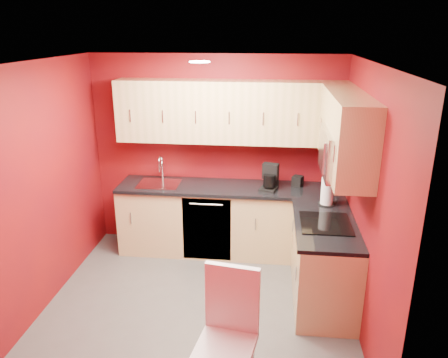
% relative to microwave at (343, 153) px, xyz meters
% --- Properties ---
extents(floor, '(3.20, 3.20, 0.00)m').
position_rel_microwave_xyz_m(floor, '(-1.39, -0.20, -1.66)').
color(floor, '#494744').
rests_on(floor, ground).
extents(ceiling, '(3.20, 3.20, 0.00)m').
position_rel_microwave_xyz_m(ceiling, '(-1.39, -0.20, 0.84)').
color(ceiling, white).
rests_on(ceiling, wall_back).
extents(wall_back, '(3.20, 0.00, 3.20)m').
position_rel_microwave_xyz_m(wall_back, '(-1.39, 1.30, -0.41)').
color(wall_back, maroon).
rests_on(wall_back, floor).
extents(wall_front, '(3.20, 0.00, 3.20)m').
position_rel_microwave_xyz_m(wall_front, '(-1.39, -1.70, -0.41)').
color(wall_front, maroon).
rests_on(wall_front, floor).
extents(wall_left, '(0.00, 3.00, 3.00)m').
position_rel_microwave_xyz_m(wall_left, '(-2.99, -0.20, -0.41)').
color(wall_left, maroon).
rests_on(wall_left, floor).
extents(wall_right, '(0.00, 3.00, 3.00)m').
position_rel_microwave_xyz_m(wall_right, '(0.21, -0.20, -0.41)').
color(wall_right, maroon).
rests_on(wall_right, floor).
extents(base_cabinets_back, '(2.80, 0.60, 0.87)m').
position_rel_microwave_xyz_m(base_cabinets_back, '(-1.19, 1.00, -1.22)').
color(base_cabinets_back, tan).
rests_on(base_cabinets_back, floor).
extents(base_cabinets_right, '(0.60, 1.30, 0.87)m').
position_rel_microwave_xyz_m(base_cabinets_right, '(-0.09, 0.05, -1.22)').
color(base_cabinets_right, tan).
rests_on(base_cabinets_right, floor).
extents(countertop_back, '(2.80, 0.63, 0.04)m').
position_rel_microwave_xyz_m(countertop_back, '(-1.19, 0.99, -0.77)').
color(countertop_back, black).
rests_on(countertop_back, base_cabinets_back).
extents(countertop_right, '(0.63, 1.27, 0.04)m').
position_rel_microwave_xyz_m(countertop_right, '(-0.11, 0.04, -0.77)').
color(countertop_right, black).
rests_on(countertop_right, base_cabinets_right).
extents(upper_cabinets_back, '(2.80, 0.35, 0.75)m').
position_rel_microwave_xyz_m(upper_cabinets_back, '(-1.19, 1.13, 0.17)').
color(upper_cabinets_back, tan).
rests_on(upper_cabinets_back, wall_back).
extents(upper_cabinets_right, '(0.35, 1.55, 0.75)m').
position_rel_microwave_xyz_m(upper_cabinets_right, '(0.03, 0.24, 0.23)').
color(upper_cabinets_right, tan).
rests_on(upper_cabinets_right, wall_right).
extents(microwave, '(0.42, 0.76, 0.42)m').
position_rel_microwave_xyz_m(microwave, '(0.00, 0.00, 0.00)').
color(microwave, silver).
rests_on(microwave, upper_cabinets_right).
extents(cooktop, '(0.50, 0.55, 0.01)m').
position_rel_microwave_xyz_m(cooktop, '(-0.11, 0.00, -0.74)').
color(cooktop, black).
rests_on(cooktop, countertop_right).
extents(sink, '(0.52, 0.42, 0.35)m').
position_rel_microwave_xyz_m(sink, '(-2.09, 1.00, -0.72)').
color(sink, silver).
rests_on(sink, countertop_back).
extents(dishwasher_front, '(0.60, 0.02, 0.82)m').
position_rel_microwave_xyz_m(dishwasher_front, '(-1.44, 0.71, -1.22)').
color(dishwasher_front, black).
rests_on(dishwasher_front, base_cabinets_back).
extents(downlight, '(0.20, 0.20, 0.01)m').
position_rel_microwave_xyz_m(downlight, '(-1.39, 0.10, 0.82)').
color(downlight, white).
rests_on(downlight, ceiling).
extents(coffee_maker, '(0.25, 0.29, 0.32)m').
position_rel_microwave_xyz_m(coffee_maker, '(-0.70, 0.92, -0.59)').
color(coffee_maker, black).
rests_on(coffee_maker, countertop_back).
extents(napkin_holder, '(0.16, 0.16, 0.13)m').
position_rel_microwave_xyz_m(napkin_holder, '(-0.34, 1.11, -0.69)').
color(napkin_holder, black).
rests_on(napkin_holder, countertop_back).
extents(paper_towel, '(0.18, 0.18, 0.32)m').
position_rel_microwave_xyz_m(paper_towel, '(-0.05, 0.52, -0.59)').
color(paper_towel, silver).
rests_on(paper_towel, countertop_right).
extents(dining_chair, '(0.50, 0.52, 1.07)m').
position_rel_microwave_xyz_m(dining_chair, '(-0.98, -1.40, -1.12)').
color(dining_chair, silver).
rests_on(dining_chair, floor).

